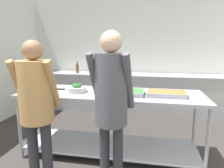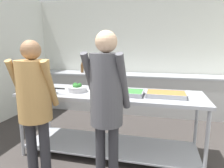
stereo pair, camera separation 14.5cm
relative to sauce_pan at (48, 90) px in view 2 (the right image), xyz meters
name	(u,v)px [view 2 (the right image)]	position (x,y,z in m)	size (l,w,h in m)	color
wall_rear	(133,54)	(0.79, 2.61, 0.38)	(4.97, 0.06, 2.65)	silver
back_counter	(131,92)	(0.79, 2.24, -0.50)	(4.81, 0.65, 0.88)	#A8A8A8
serving_counter	(110,113)	(0.80, 0.26, -0.34)	(2.47, 0.79, 0.90)	#9EA0A8
sauce_pan	(48,90)	(0.00, 0.00, 0.00)	(0.36, 0.22, 0.09)	#9EA0A8
broccoli_bowl	(77,88)	(0.34, 0.20, 0.00)	(0.25, 0.25, 0.12)	#B2B2B7
plate_stack	(98,91)	(0.64, 0.22, -0.03)	(0.27, 0.27, 0.04)	white
serving_tray_roast	(126,93)	(1.03, 0.19, -0.02)	(0.44, 0.32, 0.05)	#9EA0A8
serving_tray_vegetables	(166,94)	(1.53, 0.22, -0.02)	(0.49, 0.32, 0.05)	#9EA0A8
guest_serving_left	(107,96)	(0.95, -0.49, 0.09)	(0.45, 0.37, 1.67)	#2D2D33
guest_serving_right	(34,97)	(0.12, -0.46, 0.03)	(0.48, 0.36, 1.59)	#2D2D33
water_bottle	(82,67)	(-0.40, 2.19, 0.07)	(0.07, 0.07, 0.29)	brown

